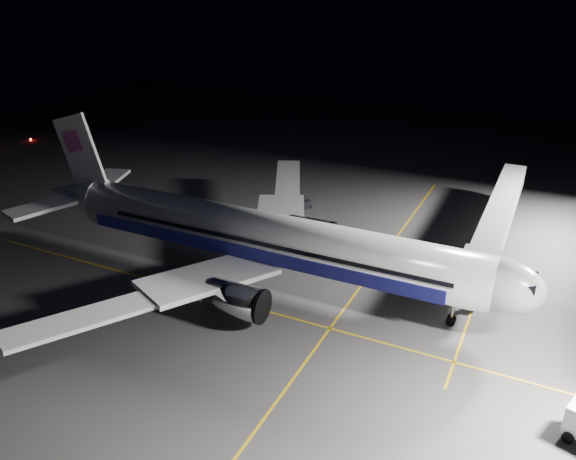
% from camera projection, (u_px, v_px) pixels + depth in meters
% --- Properties ---
extents(ground, '(200.00, 200.00, 0.00)m').
position_uv_depth(ground, '(268.00, 279.00, 63.95)').
color(ground, '#4C4C4F').
rests_on(ground, ground).
extents(guide_line_main, '(0.25, 80.00, 0.01)m').
position_uv_depth(guide_line_main, '(351.00, 299.00, 59.96)').
color(guide_line_main, gold).
rests_on(guide_line_main, ground).
extents(guide_line_cross, '(70.00, 0.25, 0.01)m').
position_uv_depth(guide_line_cross, '(242.00, 305.00, 59.04)').
color(guide_line_cross, gold).
rests_on(guide_line_cross, ground).
extents(guide_line_side, '(0.25, 40.00, 0.01)m').
position_uv_depth(guide_line_side, '(482.00, 282.00, 63.35)').
color(guide_line_side, gold).
rests_on(guide_line_side, ground).
extents(airliner, '(61.48, 54.22, 16.64)m').
position_uv_depth(airliner, '(259.00, 237.00, 62.23)').
color(airliner, silver).
rests_on(airliner, ground).
extents(jet_bridge, '(3.60, 34.40, 6.30)m').
position_uv_depth(jet_bridge, '(497.00, 219.00, 68.03)').
color(jet_bridge, '#B2B2B7').
rests_on(jet_bridge, ground).
extents(baggage_tug, '(3.16, 2.89, 1.86)m').
position_uv_depth(baggage_tug, '(301.00, 203.00, 83.08)').
color(baggage_tug, black).
rests_on(baggage_tug, ground).
extents(safety_cone_a, '(0.39, 0.39, 0.58)m').
position_uv_depth(safety_cone_a, '(269.00, 225.00, 77.20)').
color(safety_cone_a, orange).
rests_on(safety_cone_a, ground).
extents(safety_cone_b, '(0.39, 0.39, 0.58)m').
position_uv_depth(safety_cone_b, '(313.00, 253.00, 69.28)').
color(safety_cone_b, orange).
rests_on(safety_cone_b, ground).
extents(safety_cone_c, '(0.43, 0.43, 0.64)m').
position_uv_depth(safety_cone_c, '(305.00, 228.00, 75.97)').
color(safety_cone_c, orange).
rests_on(safety_cone_c, ground).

